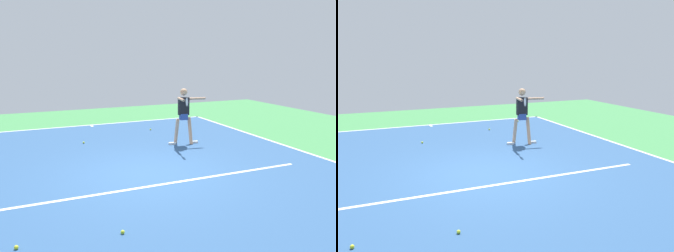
# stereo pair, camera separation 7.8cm
# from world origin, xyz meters

# --- Properties ---
(ground_plane) EXTENTS (22.31, 22.31, 0.00)m
(ground_plane) POSITION_xyz_m (0.00, 0.00, 0.00)
(ground_plane) COLOR #428E4C
(court_surface) EXTENTS (10.17, 13.50, 0.00)m
(court_surface) POSITION_xyz_m (0.00, 0.00, 0.00)
(court_surface) COLOR #2D5484
(court_surface) RESTS_ON ground_plane
(court_line_baseline_near) EXTENTS (10.17, 0.10, 0.01)m
(court_line_baseline_near) POSITION_xyz_m (0.00, -6.70, 0.00)
(court_line_baseline_near) COLOR white
(court_line_baseline_near) RESTS_ON ground_plane
(court_line_sideline_left) EXTENTS (0.10, 13.50, 0.01)m
(court_line_sideline_left) POSITION_xyz_m (-5.03, 0.00, 0.00)
(court_line_sideline_left) COLOR white
(court_line_sideline_left) RESTS_ON ground_plane
(court_line_service) EXTENTS (7.63, 0.10, 0.01)m
(court_line_service) POSITION_xyz_m (0.00, 0.82, 0.00)
(court_line_service) COLOR white
(court_line_service) RESTS_ON ground_plane
(court_line_centre_mark) EXTENTS (0.10, 0.30, 0.01)m
(court_line_centre_mark) POSITION_xyz_m (0.00, -6.50, 0.00)
(court_line_centre_mark) COLOR white
(court_line_centre_mark) RESTS_ON ground_plane
(tennis_player) EXTENTS (1.23, 1.27, 1.84)m
(tennis_player) POSITION_xyz_m (-2.13, -2.29, 1.06)
(tennis_player) COLOR tan
(tennis_player) RESTS_ON ground_plane
(tennis_ball_by_sideline) EXTENTS (0.07, 0.07, 0.07)m
(tennis_ball_by_sideline) POSITION_xyz_m (1.43, 2.63, 0.03)
(tennis_ball_by_sideline) COLOR #CCE033
(tennis_ball_by_sideline) RESTS_ON ground_plane
(tennis_ball_centre_court) EXTENTS (0.07, 0.07, 0.07)m
(tennis_ball_centre_court) POSITION_xyz_m (0.87, -3.68, 0.03)
(tennis_ball_centre_court) COLOR #CCE033
(tennis_ball_centre_court) RESTS_ON ground_plane
(tennis_ball_near_service_line) EXTENTS (0.07, 0.07, 0.07)m
(tennis_ball_near_service_line) POSITION_xyz_m (-3.66, -5.87, 0.03)
(tennis_ball_near_service_line) COLOR #C6E53D
(tennis_ball_near_service_line) RESTS_ON ground_plane
(tennis_ball_far_corner) EXTENTS (0.07, 0.07, 0.07)m
(tennis_ball_far_corner) POSITION_xyz_m (-1.90, -4.74, 0.03)
(tennis_ball_far_corner) COLOR #C6E53D
(tennis_ball_far_corner) RESTS_ON ground_plane
(tennis_ball_near_player) EXTENTS (0.07, 0.07, 0.07)m
(tennis_ball_near_player) POSITION_xyz_m (3.03, 2.43, 0.03)
(tennis_ball_near_player) COLOR yellow
(tennis_ball_near_player) RESTS_ON ground_plane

